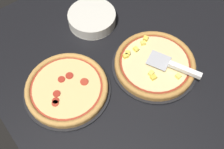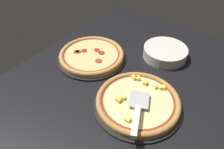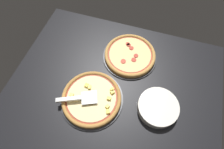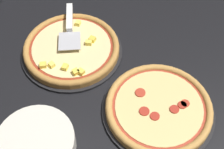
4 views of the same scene
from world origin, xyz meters
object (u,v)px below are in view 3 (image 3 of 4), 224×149
Objects in this scene: pizza_front at (92,98)px; plate_stack at (158,107)px; pizza_back at (130,55)px; serving_spatula at (73,99)px.

pizza_front is 37.90cm from plate_stack.
pizza_front is 1.03× the size of pizza_back.
serving_spatula is at bearing -119.03° from pizza_back.
pizza_front is 1.53× the size of serving_spatula.
serving_spatula is (-9.02, -4.53, 3.09)cm from pizza_front.
pizza_back is at bearing 69.49° from pizza_front.
pizza_back is 46.42cm from serving_spatula.
plate_stack is (37.45, 5.85, 0.25)cm from pizza_front.
serving_spatula is 1.00× the size of plate_stack.
pizza_front is 10.56cm from serving_spatula.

